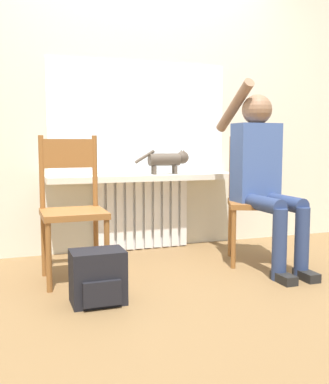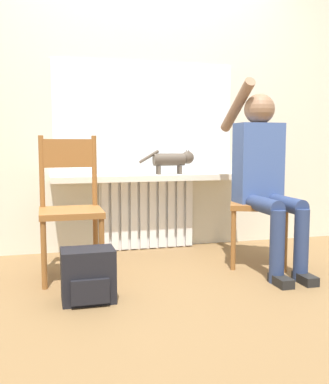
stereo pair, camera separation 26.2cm
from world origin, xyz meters
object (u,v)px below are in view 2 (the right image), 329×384
object	(u,v)px
chair_right	(258,199)
cat	(174,159)
backpack	(88,276)
chair_left	(70,205)
person	(264,170)

from	to	relation	value
chair_right	cat	size ratio (longest dim) A/B	2.02
cat	backpack	xyz separation A→B (m)	(-0.85, -1.11, -0.63)
chair_left	backpack	xyz separation A→B (m)	(0.06, -0.53, -0.35)
cat	backpack	world-z (taller)	cat
chair_left	backpack	distance (m)	0.63
person	cat	distance (m)	0.86
chair_left	backpack	world-z (taller)	chair_left
chair_left	chair_right	bearing A→B (deg)	-0.08
backpack	person	bearing A→B (deg)	16.84
chair_left	person	xyz separation A→B (m)	(1.40, -0.12, 0.23)
chair_left	cat	world-z (taller)	chair_left
chair_right	cat	bearing A→B (deg)	155.11
cat	backpack	distance (m)	1.53
person	backpack	world-z (taller)	person
cat	backpack	size ratio (longest dim) A/B	1.56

